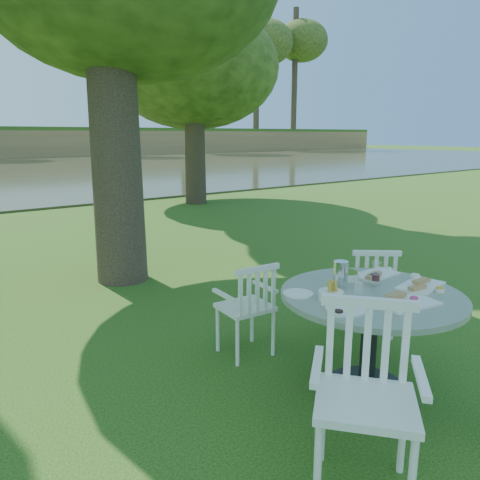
% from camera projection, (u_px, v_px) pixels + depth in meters
% --- Properties ---
extents(ground, '(140.00, 140.00, 0.00)m').
position_uv_depth(ground, '(252.00, 325.00, 4.73)').
color(ground, '#1B400D').
rests_on(ground, ground).
extents(table, '(1.32, 1.32, 0.76)m').
position_uv_depth(table, '(371.00, 313.00, 3.42)').
color(table, black).
rests_on(table, ground).
extents(chair_ne, '(0.59, 0.59, 0.86)m').
position_uv_depth(chair_ne, '(372.00, 285.00, 4.39)').
color(chair_ne, white).
rests_on(chair_ne, ground).
extents(chair_nw, '(0.46, 0.43, 0.83)m').
position_uv_depth(chair_nw, '(251.00, 303.00, 3.96)').
color(chair_nw, white).
rests_on(chair_nw, ground).
extents(chair_sw, '(0.70, 0.70, 1.02)m').
position_uv_depth(chair_sw, '(366.00, 380.00, 2.51)').
color(chair_sw, white).
rests_on(chair_sw, ground).
extents(tableware, '(1.19, 0.86, 0.21)m').
position_uv_depth(tableware, '(365.00, 286.00, 3.42)').
color(tableware, white).
rests_on(tableware, table).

